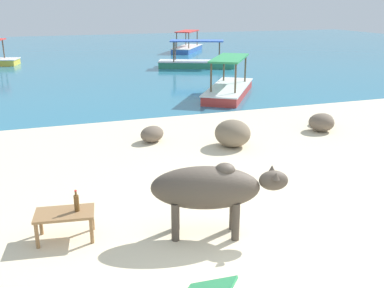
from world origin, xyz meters
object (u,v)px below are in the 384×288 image
(low_bench_table, at_px, (65,216))
(bottle, at_px, (77,203))
(boat_green, at_px, (197,62))
(cow, at_px, (209,188))
(boat_blue, at_px, (187,47))
(boat_red, at_px, (229,88))

(low_bench_table, bearing_deg, bottle, 2.94)
(low_bench_table, distance_m, boat_green, 16.34)
(cow, relative_size, boat_blue, 0.49)
(cow, height_order, boat_blue, boat_blue)
(low_bench_table, relative_size, boat_red, 0.22)
(cow, height_order, low_bench_table, cow)
(boat_blue, relative_size, boat_red, 1.00)
(cow, distance_m, boat_blue, 23.28)
(low_bench_table, distance_m, bottle, 0.24)
(bottle, bearing_deg, boat_blue, 68.04)
(cow, xyz_separation_m, boat_blue, (7.08, 22.17, -0.43))
(cow, bearing_deg, boat_blue, 90.35)
(cow, distance_m, boat_red, 9.44)
(low_bench_table, height_order, boat_blue, boat_blue)
(boat_green, bearing_deg, bottle, 87.10)
(bottle, bearing_deg, low_bench_table, 174.77)
(boat_red, xyz_separation_m, boat_green, (1.24, 6.70, 0.00))
(cow, distance_m, bottle, 1.75)
(bottle, height_order, boat_green, boat_green)
(bottle, bearing_deg, boat_green, 64.86)
(bottle, distance_m, boat_blue, 23.37)
(boat_green, bearing_deg, low_bench_table, 86.56)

